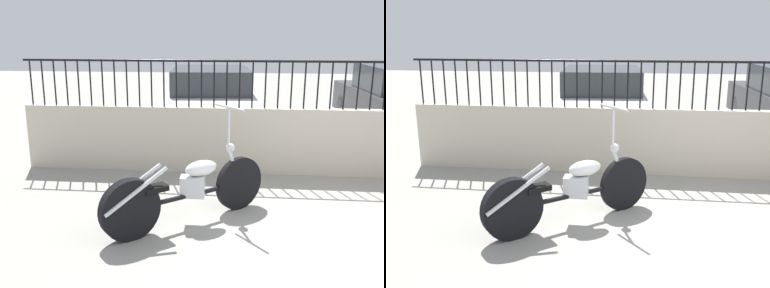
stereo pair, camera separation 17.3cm
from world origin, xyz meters
TOP-DOWN VIEW (x-y plane):
  - low_wall at (0.00, 2.71)m, footprint 9.68×0.18m
  - fence_railing at (0.00, 2.71)m, footprint 9.68×0.04m
  - motorcycle_black at (-2.11, 0.69)m, footprint 1.74×1.46m
  - car_white at (-2.06, 5.73)m, footprint 2.07×4.53m

SIDE VIEW (x-z plane):
  - motorcycle_black at x=-2.11m, z-range -0.26..1.07m
  - low_wall at x=0.00m, z-range 0.00..1.03m
  - car_white at x=-2.06m, z-range 0.00..1.41m
  - fence_railing at x=0.00m, z-range 1.16..1.88m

